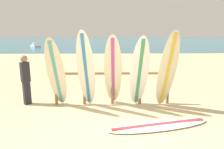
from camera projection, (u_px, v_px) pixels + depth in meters
name	position (u px, v px, depth m)	size (l,w,h in m)	color
ground_plane	(114.00, 142.00, 4.18)	(120.00, 120.00, 0.00)	#D3BC8C
ocean_water	(107.00, 40.00, 60.93)	(120.00, 80.00, 0.01)	teal
surfboard_rack	(112.00, 82.00, 6.28)	(3.64, 0.09, 1.15)	olive
surfboard_leaning_far_left	(56.00, 73.00, 5.85)	(0.59, 0.95, 2.13)	beige
surfboard_leaning_left	(86.00, 71.00, 5.78)	(0.59, 1.00, 2.33)	white
surfboard_leaning_center_left	(113.00, 72.00, 5.94)	(0.58, 1.10, 2.21)	beige
surfboard_leaning_center	(139.00, 73.00, 5.85)	(0.60, 0.91, 2.18)	white
surfboard_leaning_center_right	(167.00, 70.00, 5.81)	(0.69, 0.87, 2.33)	beige
surfboard_lying_on_sand	(159.00, 125.00, 4.86)	(2.67, 1.13, 0.08)	white
beachgoer_standing	(26.00, 78.00, 6.23)	(0.29, 0.29, 1.56)	#26262D
small_boat_offshore	(35.00, 45.00, 31.45)	(2.08, 2.37, 0.71)	silver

